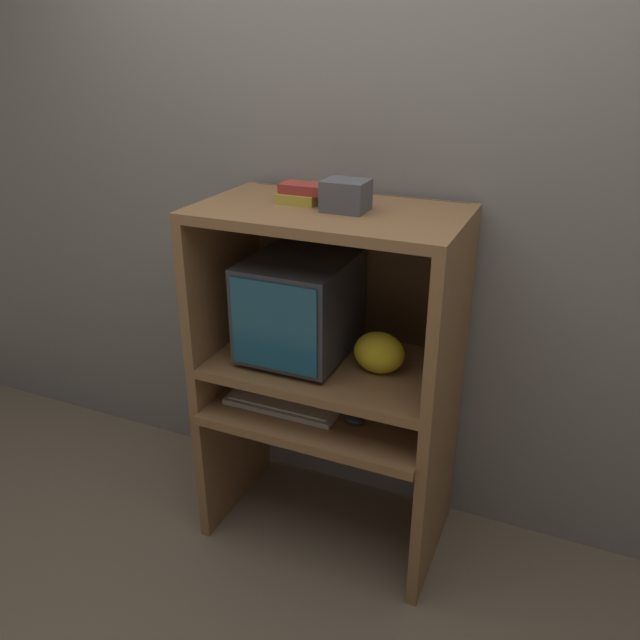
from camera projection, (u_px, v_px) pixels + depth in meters
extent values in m
plane|color=#756651|center=(301.00, 568.00, 2.44)|extent=(12.00, 12.00, 0.00)
cube|color=gray|center=(363.00, 207.00, 2.41)|extent=(6.00, 0.06, 2.60)
cube|color=brown|center=(235.00, 440.00, 2.70)|extent=(0.04, 0.54, 0.61)
cube|color=brown|center=(435.00, 494.00, 2.38)|extent=(0.04, 0.54, 0.61)
cube|color=brown|center=(319.00, 419.00, 2.35)|extent=(0.84, 0.40, 0.04)
cube|color=brown|center=(229.00, 360.00, 2.54)|extent=(0.04, 0.54, 0.18)
cube|color=brown|center=(443.00, 406.00, 2.22)|extent=(0.04, 0.54, 0.18)
cube|color=brown|center=(329.00, 364.00, 2.35)|extent=(0.84, 0.54, 0.04)
cube|color=brown|center=(223.00, 272.00, 2.39)|extent=(0.04, 0.54, 0.58)
cube|color=brown|center=(452.00, 307.00, 2.07)|extent=(0.04, 0.54, 0.58)
cube|color=brown|center=(330.00, 214.00, 2.11)|extent=(0.84, 0.54, 0.04)
cube|color=#48321E|center=(355.00, 266.00, 2.44)|extent=(0.84, 0.01, 0.58)
cylinder|color=#333338|center=(301.00, 350.00, 2.40)|extent=(0.20, 0.20, 0.02)
cube|color=#333338|center=(301.00, 305.00, 2.32)|extent=(0.36, 0.43, 0.36)
cube|color=navy|center=(274.00, 327.00, 2.14)|extent=(0.33, 0.01, 0.33)
cube|color=beige|center=(283.00, 404.00, 2.39)|extent=(0.45, 0.16, 0.02)
cube|color=silver|center=(283.00, 401.00, 2.38)|extent=(0.41, 0.13, 0.01)
ellipsoid|color=#28282B|center=(355.00, 420.00, 2.27)|extent=(0.07, 0.05, 0.03)
ellipsoid|color=gold|center=(379.00, 353.00, 2.23)|extent=(0.19, 0.14, 0.15)
cube|color=gold|center=(300.00, 198.00, 2.18)|extent=(0.14, 0.11, 0.03)
cube|color=maroon|center=(304.00, 188.00, 2.16)|extent=(0.16, 0.09, 0.03)
cube|color=#4C4C51|center=(346.00, 196.00, 2.06)|extent=(0.15, 0.12, 0.10)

